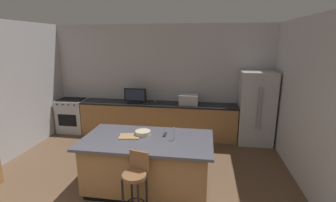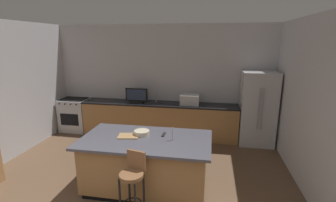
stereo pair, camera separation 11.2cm
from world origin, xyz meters
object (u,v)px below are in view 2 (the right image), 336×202
object	(u,v)px
microwave	(190,100)
tv_remote	(164,134)
bar_stool_center	(133,180)
cell_phone	(120,136)
range_oven	(75,115)
kitchen_island	(146,163)
refrigerator	(257,108)
tv_monitor	(137,96)
cutting_board	(128,136)
fruit_bowl	(142,133)

from	to	relation	value
microwave	tv_remote	world-z (taller)	microwave
bar_stool_center	cell_phone	size ratio (longest dim) A/B	6.71
range_oven	microwave	world-z (taller)	microwave
kitchen_island	bar_stool_center	bearing A→B (deg)	-89.41
refrigerator	tv_remote	size ratio (longest dim) A/B	10.63
kitchen_island	tv_remote	xyz separation A→B (m)	(0.27, 0.21, 0.47)
microwave	tv_monitor	size ratio (longest dim) A/B	0.81
kitchen_island	cutting_board	bearing A→B (deg)	173.87
cell_phone	fruit_bowl	bearing A→B (deg)	-0.72
tv_remote	cutting_board	xyz separation A→B (m)	(-0.58, -0.17, -0.00)
cutting_board	tv_remote	bearing A→B (deg)	16.46
tv_monitor	tv_remote	size ratio (longest dim) A/B	3.48
bar_stool_center	cutting_board	xyz separation A→B (m)	(-0.32, 0.78, 0.33)
refrigerator	fruit_bowl	world-z (taller)	refrigerator
cutting_board	microwave	bearing A→B (deg)	71.12
kitchen_island	range_oven	xyz separation A→B (m)	(-2.75, 2.45, -0.01)
fruit_bowl	range_oven	bearing A→B (deg)	138.96
range_oven	cell_phone	xyz separation A→B (m)	(2.30, -2.42, 0.47)
range_oven	cell_phone	distance (m)	3.37
bar_stool_center	tv_monitor	bearing A→B (deg)	119.15
refrigerator	microwave	distance (m)	1.67
kitchen_island	range_oven	size ratio (longest dim) A/B	2.33
tv_monitor	tv_remote	world-z (taller)	tv_monitor
range_oven	cell_phone	world-z (taller)	cell_phone
refrigerator	microwave	bearing A→B (deg)	178.18
fruit_bowl	bar_stool_center	bearing A→B (deg)	-82.61
microwave	cutting_board	bearing A→B (deg)	-108.88
refrigerator	tv_remote	xyz separation A→B (m)	(-1.91, -2.19, 0.04)
microwave	tv_remote	distance (m)	2.26
kitchen_island	tv_remote	distance (m)	0.58
range_oven	kitchen_island	bearing A→B (deg)	-41.64
tv_monitor	bar_stool_center	world-z (taller)	tv_monitor
kitchen_island	tv_monitor	distance (m)	2.63
microwave	bar_stool_center	size ratio (longest dim) A/B	0.48
kitchen_island	cell_phone	size ratio (longest dim) A/B	14.48
cell_phone	cutting_board	xyz separation A→B (m)	(0.14, 0.01, 0.01)
fruit_bowl	cutting_board	world-z (taller)	fruit_bowl
kitchen_island	microwave	bearing A→B (deg)	78.17
tv_monitor	fruit_bowl	xyz separation A→B (m)	(0.79, -2.25, -0.12)
cell_phone	tv_remote	world-z (taller)	tv_remote
kitchen_island	cell_phone	xyz separation A→B (m)	(-0.45, 0.03, 0.46)
microwave	tv_remote	size ratio (longest dim) A/B	2.82
tv_monitor	cutting_board	xyz separation A→B (m)	(0.58, -2.36, -0.15)
microwave	fruit_bowl	size ratio (longest dim) A/B	1.81
fruit_bowl	tv_remote	world-z (taller)	fruit_bowl
bar_stool_center	cell_phone	bearing A→B (deg)	134.02
kitchen_island	tv_remote	bearing A→B (deg)	37.51
kitchen_island	refrigerator	xyz separation A→B (m)	(2.18, 2.40, 0.43)
fruit_bowl	cutting_board	bearing A→B (deg)	-151.55
tv_monitor	cutting_board	distance (m)	2.44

